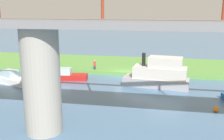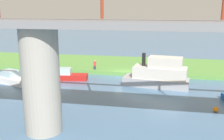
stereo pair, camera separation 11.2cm
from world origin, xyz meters
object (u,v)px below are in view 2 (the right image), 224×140
at_px(mooring_post, 152,67).
at_px(riverboat_paddlewheel, 68,76).
at_px(bridge_pylon, 41,81).
at_px(marker_buoy, 216,109).
at_px(houseboat_blue, 13,79).
at_px(person_on_bank, 95,65).
at_px(skiff_small, 158,74).

xyz_separation_m(mooring_post, riverboat_paddlewheel, (10.70, 5.20, -0.46)).
height_order(bridge_pylon, riverboat_paddlewheel, bridge_pylon).
xyz_separation_m(riverboat_paddlewheel, marker_buoy, (-17.19, 8.06, -0.31)).
distance_m(mooring_post, houseboat_blue, 18.92).
xyz_separation_m(mooring_post, marker_buoy, (-6.49, 13.25, -0.76)).
xyz_separation_m(houseboat_blue, riverboat_paddlewheel, (-6.35, -2.98, -0.04)).
bearing_deg(riverboat_paddlewheel, mooring_post, -154.09).
bearing_deg(riverboat_paddlewheel, houseboat_blue, 25.10).
relative_size(person_on_bank, riverboat_paddlewheel, 0.29).
bearing_deg(person_on_bank, riverboat_paddlewheel, 59.56).
bearing_deg(person_on_bank, houseboat_blue, 39.35).
distance_m(person_on_bank, houseboat_blue, 11.50).
xyz_separation_m(skiff_small, houseboat_blue, (18.11, 2.13, -0.89)).
xyz_separation_m(skiff_small, riverboat_paddlewheel, (11.76, -0.85, -0.93)).
bearing_deg(skiff_small, marker_buoy, 126.99).
distance_m(bridge_pylon, riverboat_paddlewheel, 15.36).
height_order(houseboat_blue, marker_buoy, houseboat_blue).
bearing_deg(houseboat_blue, skiff_small, -173.30).
height_order(skiff_small, marker_buoy, skiff_small).
relative_size(bridge_pylon, riverboat_paddlewheel, 1.67).
bearing_deg(skiff_small, houseboat_blue, 6.70).
bearing_deg(houseboat_blue, riverboat_paddlewheel, -154.90).
xyz_separation_m(houseboat_blue, marker_buoy, (-23.54, 5.08, -0.35)).
bearing_deg(riverboat_paddlewheel, skiff_small, 175.89).
bearing_deg(bridge_pylon, houseboat_blue, -50.55).
height_order(mooring_post, marker_buoy, mooring_post).
distance_m(skiff_small, houseboat_blue, 18.26).
relative_size(bridge_pylon, person_on_bank, 5.84).
relative_size(houseboat_blue, riverboat_paddlewheel, 1.10).
relative_size(bridge_pylon, marker_buoy, 16.24).
bearing_deg(houseboat_blue, bridge_pylon, 129.45).
bearing_deg(mooring_post, riverboat_paddlewheel, 25.91).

